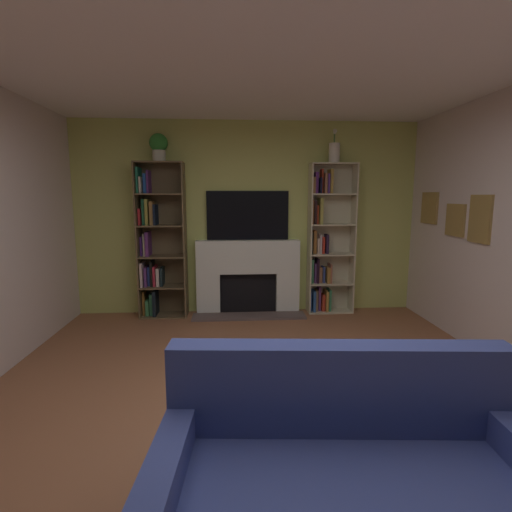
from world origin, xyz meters
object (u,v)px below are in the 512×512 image
tv (248,215)px  couch (348,496)px  bookshelf_right (326,242)px  vase_with_flowers (334,152)px  potted_plant (159,146)px  bookshelf_left (157,245)px  fireplace (248,276)px

tv → couch: size_ratio=0.63×
bookshelf_right → vase_with_flowers: (0.07, -0.05, 1.22)m
potted_plant → bookshelf_left: bearing=161.8°
fireplace → bookshelf_left: bearing=-178.7°
tv → bookshelf_left: 1.30m
fireplace → potted_plant: potted_plant is taller
tv → couch: (0.27, -3.85, -1.07)m
potted_plant → bookshelf_right: bearing=1.4°
tv → bookshelf_left: bookshelf_left is taller
potted_plant → vase_with_flowers: vase_with_flowers is taller
vase_with_flowers → couch: bearing=-103.3°
vase_with_flowers → tv: bearing=174.1°
vase_with_flowers → couch: size_ratio=0.25×
fireplace → couch: (0.27, -3.78, -0.23)m
couch → bookshelf_right: bearing=77.8°
bookshelf_left → fireplace: bearing=1.3°
bookshelf_left → vase_with_flowers: (2.39, -0.02, 1.24)m
fireplace → couch: fireplace is taller
bookshelf_right → couch: bookshelf_right is taller
tv → bookshelf_right: bearing=-3.5°
fireplace → couch: bearing=-85.9°
fireplace → vase_with_flowers: vase_with_flowers is taller
bookshelf_right → couch: (-0.82, -3.78, -0.70)m
fireplace → bookshelf_left: size_ratio=0.74×
couch → bookshelf_left: bearing=111.9°
bookshelf_left → potted_plant: bearing=-18.2°
bookshelf_right → couch: size_ratio=1.16×
vase_with_flowers → couch: 4.29m
bookshelf_left → bookshelf_right: (2.32, 0.03, 0.02)m
potted_plant → couch: potted_plant is taller
fireplace → tv: bearing=90.0°
tv → vase_with_flowers: (1.16, -0.12, 0.85)m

